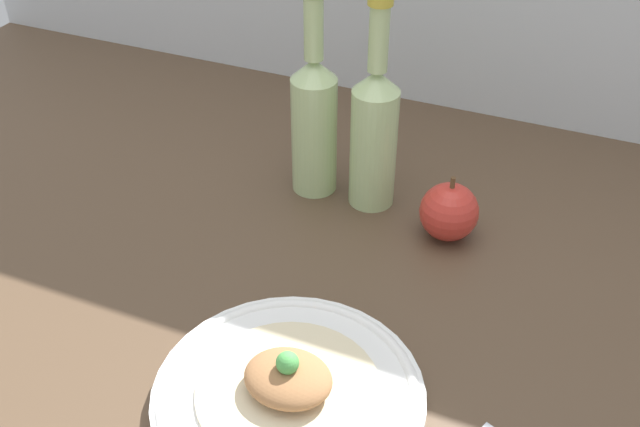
{
  "coord_description": "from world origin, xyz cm",
  "views": [
    {
      "loc": [
        28.44,
        -61.12,
        62.3
      ],
      "look_at": [
        1.74,
        2.55,
        10.49
      ],
      "focal_mm": 42.0,
      "sensor_mm": 36.0,
      "label": 1
    }
  ],
  "objects_px": {
    "cider_bottle_left": "(314,119)",
    "plate": "(289,396)",
    "cider_bottle_right": "(374,132)",
    "apple": "(449,212)",
    "plated_food": "(288,382)"
  },
  "relations": [
    {
      "from": "plated_food",
      "to": "cider_bottle_right",
      "type": "height_order",
      "value": "cider_bottle_right"
    },
    {
      "from": "cider_bottle_left",
      "to": "apple",
      "type": "xyz_separation_m",
      "value": [
        0.21,
        -0.04,
        -0.07
      ]
    },
    {
      "from": "cider_bottle_right",
      "to": "plated_food",
      "type": "bearing_deg",
      "value": -83.35
    },
    {
      "from": "plated_food",
      "to": "cider_bottle_right",
      "type": "distance_m",
      "value": 0.38
    },
    {
      "from": "plate",
      "to": "apple",
      "type": "distance_m",
      "value": 0.35
    },
    {
      "from": "plate",
      "to": "plated_food",
      "type": "bearing_deg",
      "value": 180.0
    },
    {
      "from": "plated_food",
      "to": "plate",
      "type": "bearing_deg",
      "value": 0.0
    },
    {
      "from": "cider_bottle_left",
      "to": "plated_food",
      "type": "bearing_deg",
      "value": -70.72
    },
    {
      "from": "cider_bottle_left",
      "to": "cider_bottle_right",
      "type": "distance_m",
      "value": 0.09
    },
    {
      "from": "plated_food",
      "to": "apple",
      "type": "bearing_deg",
      "value": 77.2
    },
    {
      "from": "plated_food",
      "to": "cider_bottle_left",
      "type": "distance_m",
      "value": 0.4
    },
    {
      "from": "cider_bottle_left",
      "to": "cider_bottle_right",
      "type": "xyz_separation_m",
      "value": [
        0.09,
        0.0,
        0.0
      ]
    },
    {
      "from": "plate",
      "to": "apple",
      "type": "relative_size",
      "value": 3.03
    },
    {
      "from": "cider_bottle_left",
      "to": "plate",
      "type": "bearing_deg",
      "value": -70.72
    },
    {
      "from": "cider_bottle_right",
      "to": "apple",
      "type": "xyz_separation_m",
      "value": [
        0.12,
        -0.04,
        -0.07
      ]
    }
  ]
}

